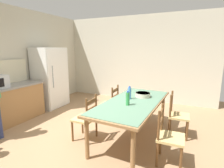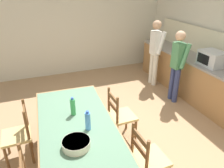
{
  "view_description": "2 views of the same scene",
  "coord_description": "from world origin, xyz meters",
  "px_view_note": "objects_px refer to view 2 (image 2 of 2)",
  "views": [
    {
      "loc": [
        -2.7,
        -1.77,
        1.8
      ],
      "look_at": [
        0.46,
        -0.32,
        1.09
      ],
      "focal_mm": 28.0,
      "sensor_mm": 36.0,
      "label": 1
    },
    {
      "loc": [
        2.84,
        -1.17,
        2.49
      ],
      "look_at": [
        -0.09,
        -0.04,
        0.99
      ],
      "focal_mm": 35.0,
      "sensor_mm": 36.0,
      "label": 2
    }
  ],
  "objects_px": {
    "chair_side_far_left": "(120,116)",
    "person_at_counter": "(177,63)",
    "bottle_near_centre": "(73,107)",
    "serving_bowl": "(76,143)",
    "person_at_sink": "(155,50)",
    "chair_side_far_right": "(148,159)",
    "dining_table": "(77,130)",
    "bottle_off_centre": "(88,121)",
    "chair_side_near_left": "(19,134)",
    "microwave": "(212,58)"
  },
  "relations": [
    {
      "from": "chair_side_far_left",
      "to": "person_at_counter",
      "type": "bearing_deg",
      "value": -65.82
    },
    {
      "from": "bottle_near_centre",
      "to": "serving_bowl",
      "type": "relative_size",
      "value": 0.84
    },
    {
      "from": "serving_bowl",
      "to": "person_at_sink",
      "type": "distance_m",
      "value": 3.63
    },
    {
      "from": "chair_side_far_right",
      "to": "person_at_counter",
      "type": "bearing_deg",
      "value": -44.8
    },
    {
      "from": "dining_table",
      "to": "bottle_near_centre",
      "type": "height_order",
      "value": "bottle_near_centre"
    },
    {
      "from": "bottle_off_centre",
      "to": "chair_side_near_left",
      "type": "distance_m",
      "value": 1.2
    },
    {
      "from": "microwave",
      "to": "person_at_counter",
      "type": "bearing_deg",
      "value": -128.14
    },
    {
      "from": "chair_side_far_right",
      "to": "person_at_counter",
      "type": "distance_m",
      "value": 2.5
    },
    {
      "from": "chair_side_far_right",
      "to": "person_at_sink",
      "type": "xyz_separation_m",
      "value": [
        -2.73,
        1.71,
        0.48
      ]
    },
    {
      "from": "bottle_near_centre",
      "to": "chair_side_far_left",
      "type": "bearing_deg",
      "value": 102.98
    },
    {
      "from": "chair_side_far_left",
      "to": "person_at_sink",
      "type": "relative_size",
      "value": 0.56
    },
    {
      "from": "chair_side_near_left",
      "to": "person_at_sink",
      "type": "height_order",
      "value": "person_at_sink"
    },
    {
      "from": "chair_side_far_left",
      "to": "chair_side_far_right",
      "type": "xyz_separation_m",
      "value": [
        1.01,
        -0.05,
        0.0
      ]
    },
    {
      "from": "microwave",
      "to": "chair_side_near_left",
      "type": "relative_size",
      "value": 0.55
    },
    {
      "from": "serving_bowl",
      "to": "person_at_counter",
      "type": "distance_m",
      "value": 3.03
    },
    {
      "from": "chair_side_near_left",
      "to": "chair_side_far_right",
      "type": "xyz_separation_m",
      "value": [
        1.1,
        1.53,
        0.0
      ]
    },
    {
      "from": "bottle_off_centre",
      "to": "chair_side_far_left",
      "type": "height_order",
      "value": "bottle_off_centre"
    },
    {
      "from": "serving_bowl",
      "to": "chair_side_far_right",
      "type": "xyz_separation_m",
      "value": [
        0.16,
        0.86,
        -0.38
      ]
    },
    {
      "from": "bottle_near_centre",
      "to": "chair_side_far_right",
      "type": "bearing_deg",
      "value": 42.11
    },
    {
      "from": "dining_table",
      "to": "bottle_off_centre",
      "type": "xyz_separation_m",
      "value": [
        0.12,
        0.12,
        0.19
      ]
    },
    {
      "from": "bottle_off_centre",
      "to": "chair_side_far_left",
      "type": "bearing_deg",
      "value": 130.1
    },
    {
      "from": "serving_bowl",
      "to": "chair_side_far_right",
      "type": "height_order",
      "value": "chair_side_far_right"
    },
    {
      "from": "chair_side_far_left",
      "to": "person_at_sink",
      "type": "bearing_deg",
      "value": -45.41
    },
    {
      "from": "person_at_counter",
      "to": "dining_table",
      "type": "bearing_deg",
      "value": -152.99
    },
    {
      "from": "chair_side_far_right",
      "to": "person_at_counter",
      "type": "height_order",
      "value": "person_at_counter"
    },
    {
      "from": "dining_table",
      "to": "serving_bowl",
      "type": "relative_size",
      "value": 7.2
    },
    {
      "from": "serving_bowl",
      "to": "dining_table",
      "type": "bearing_deg",
      "value": 166.51
    },
    {
      "from": "microwave",
      "to": "chair_side_far_left",
      "type": "height_order",
      "value": "microwave"
    },
    {
      "from": "chair_side_far_left",
      "to": "bottle_off_centre",
      "type": "bearing_deg",
      "value": 128.72
    },
    {
      "from": "bottle_near_centre",
      "to": "chair_side_far_left",
      "type": "xyz_separation_m",
      "value": [
        -0.18,
        0.8,
        -0.46
      ]
    },
    {
      "from": "chair_side_far_left",
      "to": "chair_side_far_right",
      "type": "bearing_deg",
      "value": 175.84
    },
    {
      "from": "serving_bowl",
      "to": "chair_side_far_right",
      "type": "relative_size",
      "value": 0.35
    },
    {
      "from": "bottle_near_centre",
      "to": "chair_side_near_left",
      "type": "distance_m",
      "value": 0.94
    },
    {
      "from": "bottle_near_centre",
      "to": "bottle_off_centre",
      "type": "distance_m",
      "value": 0.41
    },
    {
      "from": "microwave",
      "to": "person_at_sink",
      "type": "height_order",
      "value": "person_at_sink"
    },
    {
      "from": "microwave",
      "to": "dining_table",
      "type": "distance_m",
      "value": 3.11
    },
    {
      "from": "dining_table",
      "to": "person_at_sink",
      "type": "distance_m",
      "value": 3.3
    },
    {
      "from": "chair_side_far_right",
      "to": "person_at_sink",
      "type": "relative_size",
      "value": 0.56
    },
    {
      "from": "chair_side_far_left",
      "to": "person_at_counter",
      "type": "height_order",
      "value": "person_at_counter"
    },
    {
      "from": "bottle_near_centre",
      "to": "bottle_off_centre",
      "type": "xyz_separation_m",
      "value": [
        0.4,
        0.11,
        0.0
      ]
    },
    {
      "from": "microwave",
      "to": "dining_table",
      "type": "xyz_separation_m",
      "value": [
        0.84,
        -2.97,
        -0.36
      ]
    },
    {
      "from": "bottle_near_centre",
      "to": "microwave",
      "type": "bearing_deg",
      "value": 100.71
    },
    {
      "from": "bottle_off_centre",
      "to": "chair_side_far_right",
      "type": "height_order",
      "value": "bottle_off_centre"
    },
    {
      "from": "chair_side_near_left",
      "to": "person_at_counter",
      "type": "height_order",
      "value": "person_at_counter"
    },
    {
      "from": "person_at_sink",
      "to": "chair_side_far_right",
      "type": "bearing_deg",
      "value": -122.01
    },
    {
      "from": "bottle_off_centre",
      "to": "serving_bowl",
      "type": "height_order",
      "value": "bottle_off_centre"
    },
    {
      "from": "person_at_sink",
      "to": "bottle_off_centre",
      "type": "bearing_deg",
      "value": -135.65
    },
    {
      "from": "chair_side_far_right",
      "to": "chair_side_near_left",
      "type": "bearing_deg",
      "value": 52.7
    },
    {
      "from": "dining_table",
      "to": "bottle_off_centre",
      "type": "height_order",
      "value": "bottle_off_centre"
    },
    {
      "from": "person_at_counter",
      "to": "chair_side_near_left",
      "type": "bearing_deg",
      "value": -167.71
    }
  ]
}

